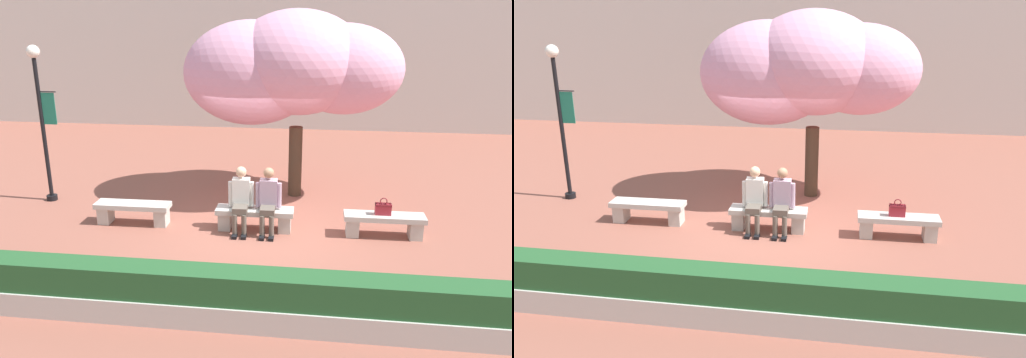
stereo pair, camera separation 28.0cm
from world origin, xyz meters
The scene contains 11 objects.
ground_plane centered at (0.00, 0.00, 0.00)m, with size 100.00×100.00×0.00m, color #8E5142.
building_facade centered at (0.00, 11.75, 3.74)m, with size 28.00×4.00×7.48m, color beige.
stone_bench_west_end centered at (-2.51, 0.00, 0.29)m, with size 1.54×0.44×0.45m.
stone_bench_near_west centered at (0.00, 0.00, 0.29)m, with size 1.54×0.44×0.45m.
stone_bench_center centered at (2.51, 0.00, 0.29)m, with size 1.54×0.44×0.45m.
person_seated_left centered at (-0.27, -0.05, 0.70)m, with size 0.51×0.69×1.29m.
person_seated_right centered at (0.27, -0.05, 0.70)m, with size 0.51×0.69×1.29m.
handbag centered at (2.47, 0.01, 0.58)m, with size 0.30×0.15×0.34m.
cherry_tree_main centered at (0.54, 2.15, 2.98)m, with size 4.85×3.26×4.24m.
lamp_post_with_banner centered at (-4.89, 1.11, 2.12)m, with size 0.54×0.28×3.50m.
planter_hedge_foreground centered at (0.00, -3.24, 0.39)m, with size 11.14×0.50×0.80m.
Camera 1 is at (1.20, -9.10, 4.00)m, focal length 35.00 mm.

